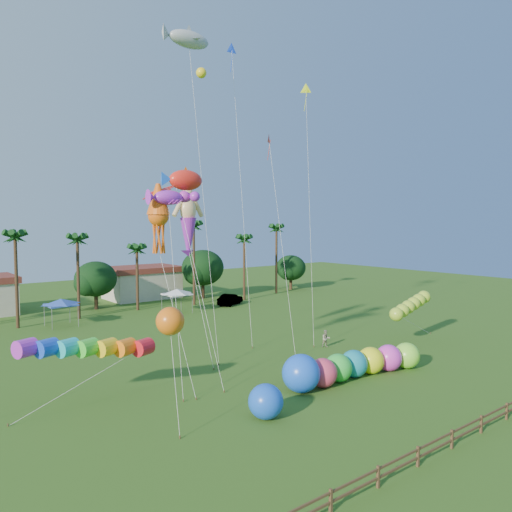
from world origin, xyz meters
TOP-DOWN VIEW (x-y plane):
  - ground at (0.00, 0.00)m, footprint 160.00×160.00m
  - tree_line at (3.57, 44.00)m, footprint 69.46×8.91m
  - buildings_row at (-3.09, 50.00)m, footprint 35.00×7.00m
  - tent_row at (-6.00, 36.33)m, footprint 31.00×4.00m
  - fence at (0.00, -6.00)m, footprint 36.12×0.12m
  - car_b at (16.76, 36.66)m, footprint 4.97×3.63m
  - spectator_b at (10.05, 12.26)m, footprint 0.98×0.91m
  - caterpillar_inflatable at (4.43, 4.60)m, footprint 12.80×3.65m
  - blue_ball at (-4.94, 2.91)m, footprint 2.08×2.08m
  - rainbow_tube at (-10.80, 11.02)m, footprint 10.40×2.69m
  - green_worm at (15.25, 8.34)m, footprint 10.70×3.91m
  - orange_ball_kite at (-9.98, 5.10)m, footprint 1.73×2.30m
  - merman_kite at (-1.63, 17.01)m, footprint 2.69×5.25m
  - fish_kite at (-3.91, 13.50)m, footprint 4.26×6.38m
  - shark_kite at (-0.38, 18.67)m, footprint 5.38×6.93m
  - squid_kite at (-6.49, 12.97)m, footprint 2.21×5.97m
  - lobster_kite at (-5.99, 12.41)m, footprint 4.12×5.45m
  - delta_kite_red at (6.40, 16.02)m, footprint 1.67×5.34m
  - delta_kite_yellow at (10.90, 15.95)m, footprint 2.29×3.59m
  - delta_kite_blue at (5.77, 20.91)m, footprint 1.96×5.02m

SIDE VIEW (x-z plane):
  - ground at x=0.00m, z-range 0.00..0.00m
  - fence at x=0.00m, z-range 0.11..1.11m
  - car_b at x=16.76m, z-range 0.00..1.56m
  - spectator_b at x=10.05m, z-range 0.00..1.60m
  - blue_ball at x=-4.94m, z-range 0.00..2.08m
  - caterpillar_inflatable at x=4.43m, z-range -0.21..2.40m
  - buildings_row at x=-3.09m, z-range 0.00..4.00m
  - tent_row at x=-6.00m, z-range 2.45..3.05m
  - green_worm at x=15.25m, z-range 1.13..4.94m
  - rainbow_tube at x=-10.80m, z-range 1.35..5.18m
  - tree_line at x=3.57m, z-range -1.22..9.78m
  - orange_ball_kite at x=-9.98m, z-range 2.65..9.55m
  - merman_kite at x=-1.63m, z-range 4.19..18.09m
  - squid_kite at x=-6.49m, z-range 4.79..19.15m
  - lobster_kite at x=-5.99m, z-range 6.25..20.26m
  - fish_kite at x=-3.91m, z-range 6.89..22.40m
  - delta_kite_red at x=6.40m, z-range 8.79..28.34m
  - delta_kite_yellow at x=10.90m, z-range 11.29..36.09m
  - shark_kite at x=-0.38m, z-range 13.07..41.06m
  - delta_kite_blue at x=5.77m, z-range 13.20..42.01m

